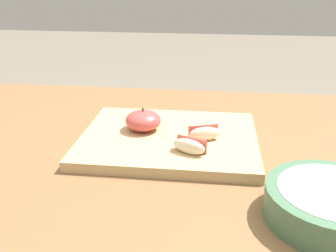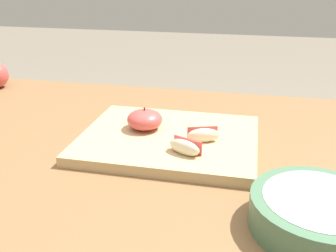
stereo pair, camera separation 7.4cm
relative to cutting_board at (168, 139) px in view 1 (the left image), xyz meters
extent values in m
cube|color=brown|center=(0.00, -0.02, -0.03)|extent=(1.47, 0.83, 0.03)
cube|color=tan|center=(0.00, 0.00, 0.00)|extent=(0.37, 0.30, 0.02)
ellipsoid|color=#D14C47|center=(-0.06, 0.02, 0.03)|extent=(0.08, 0.08, 0.04)
cylinder|color=#4C3319|center=(-0.06, 0.02, 0.06)|extent=(0.00, 0.00, 0.01)
ellipsoid|color=beige|center=(0.08, -0.02, 0.03)|extent=(0.07, 0.04, 0.03)
cube|color=#D14C47|center=(0.07, -0.01, 0.03)|extent=(0.06, 0.02, 0.03)
ellipsoid|color=beige|center=(0.05, -0.08, 0.03)|extent=(0.07, 0.05, 0.03)
cube|color=#D14C47|center=(0.06, -0.07, 0.03)|extent=(0.06, 0.03, 0.03)
cylinder|color=#4C7556|center=(0.27, -0.24, 0.01)|extent=(0.20, 0.20, 0.05)
cylinder|color=white|center=(0.27, -0.24, 0.02)|extent=(0.16, 0.16, 0.04)
camera|label=1|loc=(0.09, -0.74, 0.35)|focal=40.92mm
camera|label=2|loc=(0.16, -0.73, 0.35)|focal=40.92mm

